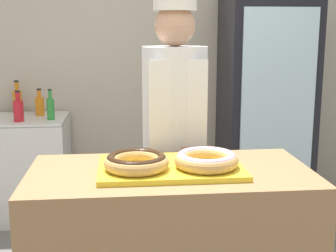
{
  "coord_description": "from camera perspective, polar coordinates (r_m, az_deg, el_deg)",
  "views": [
    {
      "loc": [
        -0.22,
        -1.98,
        1.51
      ],
      "look_at": [
        0.0,
        0.1,
        1.08
      ],
      "focal_mm": 50.0,
      "sensor_mm": 36.0,
      "label": 1
    }
  ],
  "objects": [
    {
      "name": "wall_back",
      "position": [
        4.12,
        -2.94,
        9.41
      ],
      "size": [
        8.0,
        0.06,
        2.7
      ],
      "color": "#BCB29E",
      "rests_on": "ground_plane"
    },
    {
      "name": "serving_tray",
      "position": [
        2.08,
        0.28,
        -5.08
      ],
      "size": [
        0.63,
        0.42,
        0.02
      ],
      "color": "yellow",
      "rests_on": "display_counter"
    },
    {
      "name": "donut_chocolate_glaze",
      "position": [
        2.01,
        -3.87,
        -4.29
      ],
      "size": [
        0.28,
        0.28,
        0.07
      ],
      "color": "tan",
      "rests_on": "serving_tray"
    },
    {
      "name": "donut_light_glaze",
      "position": [
        2.04,
        4.69,
        -4.05
      ],
      "size": [
        0.28,
        0.28,
        0.07
      ],
      "color": "tan",
      "rests_on": "serving_tray"
    },
    {
      "name": "brownie_back_left",
      "position": [
        2.22,
        -3.09,
        -3.31
      ],
      "size": [
        0.08,
        0.08,
        0.03
      ],
      "color": "black",
      "rests_on": "serving_tray"
    },
    {
      "name": "brownie_back_right",
      "position": [
        2.24,
        2.76,
        -3.16
      ],
      "size": [
        0.08,
        0.08,
        0.03
      ],
      "color": "black",
      "rests_on": "serving_tray"
    },
    {
      "name": "baker_person",
      "position": [
        2.62,
        0.82,
        -1.98
      ],
      "size": [
        0.36,
        0.36,
        1.68
      ],
      "color": "#4C4C51",
      "rests_on": "ground_plane"
    },
    {
      "name": "beverage_fridge",
      "position": [
        3.98,
        11.78,
        2.75
      ],
      "size": [
        0.7,
        0.63,
        1.82
      ],
      "color": "black",
      "rests_on": "ground_plane"
    },
    {
      "name": "chest_freezer",
      "position": [
        4.0,
        -18.33,
        -4.82
      ],
      "size": [
        0.88,
        0.59,
        0.82
      ],
      "color": "silver",
      "rests_on": "ground_plane"
    },
    {
      "name": "bottle_orange",
      "position": [
        3.94,
        -15.37,
        2.47
      ],
      "size": [
        0.07,
        0.07,
        0.22
      ],
      "color": "orange",
      "rests_on": "chest_freezer"
    },
    {
      "name": "bottle_orange_b",
      "position": [
        4.1,
        -17.88,
        2.97
      ],
      "size": [
        0.07,
        0.07,
        0.28
      ],
      "color": "orange",
      "rests_on": "chest_freezer"
    },
    {
      "name": "bottle_red",
      "position": [
        3.73,
        -17.77,
        1.92
      ],
      "size": [
        0.08,
        0.08,
        0.24
      ],
      "color": "red",
      "rests_on": "chest_freezer"
    },
    {
      "name": "bottle_green",
      "position": [
        3.73,
        -14.13,
        2.16
      ],
      "size": [
        0.06,
        0.06,
        0.24
      ],
      "color": "#2D8C38",
      "rests_on": "chest_freezer"
    }
  ]
}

